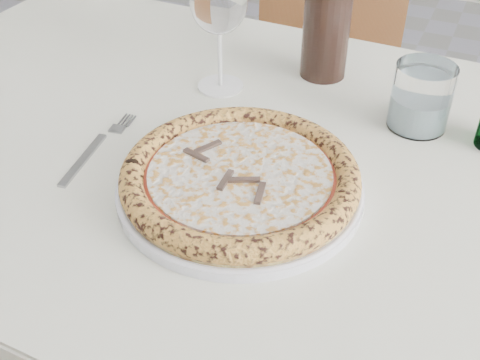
# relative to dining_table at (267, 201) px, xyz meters

# --- Properties ---
(dining_table) EXTENTS (1.43, 0.87, 0.76)m
(dining_table) POSITION_rel_dining_table_xyz_m (0.00, 0.00, 0.00)
(dining_table) COLOR brown
(dining_table) RESTS_ON floor
(chair_far) EXTENTS (0.48, 0.49, 0.93)m
(chair_far) POSITION_rel_dining_table_xyz_m (-0.12, 0.75, -0.13)
(chair_far) COLOR brown
(chair_far) RESTS_ON floor
(plate) EXTENTS (0.32, 0.32, 0.02)m
(plate) POSITION_rel_dining_table_xyz_m (-0.00, -0.10, 0.10)
(plate) COLOR white
(plate) RESTS_ON dining_table
(pizza) EXTENTS (0.31, 0.31, 0.03)m
(pizza) POSITION_rel_dining_table_xyz_m (-0.00, -0.10, 0.12)
(pizza) COLOR #E2C972
(pizza) RESTS_ON plate
(fork) EXTENTS (0.03, 0.18, 0.00)m
(fork) POSITION_rel_dining_table_xyz_m (-0.23, -0.10, 0.09)
(fork) COLOR gray
(fork) RESTS_ON dining_table
(wine_glass) EXTENTS (0.09, 0.09, 0.20)m
(wine_glass) POSITION_rel_dining_table_xyz_m (-0.14, 0.14, 0.23)
(wine_glass) COLOR white
(wine_glass) RESTS_ON dining_table
(tumbler) EXTENTS (0.09, 0.09, 0.10)m
(tumbler) POSITION_rel_dining_table_xyz_m (0.18, 0.15, 0.13)
(tumbler) COLOR white
(tumbler) RESTS_ON dining_table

